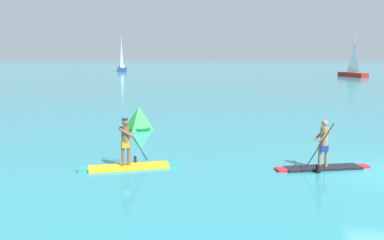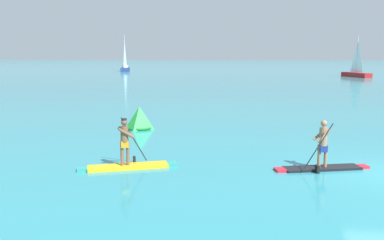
% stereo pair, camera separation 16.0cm
% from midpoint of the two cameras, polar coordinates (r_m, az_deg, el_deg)
% --- Properties ---
extents(paddleboarder_near_left, '(3.28, 1.54, 1.74)m').
position_cam_midpoint_polar(paddleboarder_near_left, '(14.41, -8.37, -5.09)').
color(paddleboarder_near_left, yellow).
rests_on(paddleboarder_near_left, ground).
extents(paddleboarder_mid_center, '(3.24, 1.26, 1.72)m').
position_cam_midpoint_polar(paddleboarder_mid_center, '(14.75, 17.44, -4.90)').
color(paddleboarder_mid_center, black).
rests_on(paddleboarder_mid_center, ground).
extents(race_marker_buoy, '(1.37, 1.37, 1.14)m').
position_cam_midpoint_polar(race_marker_buoy, '(21.76, -6.89, 0.15)').
color(race_marker_buoy, green).
rests_on(race_marker_buoy, ground).
extents(sailboat_left_horizon, '(2.76, 6.01, 7.54)m').
position_cam_midpoint_polar(sailboat_left_horizon, '(90.58, -8.96, 7.09)').
color(sailboat_left_horizon, navy).
rests_on(sailboat_left_horizon, ground).
extents(sailboat_right_horizon, '(3.63, 6.07, 6.69)m').
position_cam_midpoint_polar(sailboat_right_horizon, '(73.45, 21.37, 6.08)').
color(sailboat_right_horizon, '#A51E1E').
rests_on(sailboat_right_horizon, ground).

